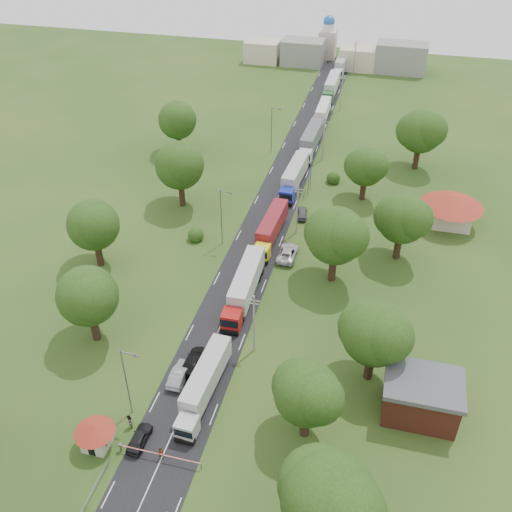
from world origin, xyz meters
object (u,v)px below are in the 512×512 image
(info_sign, at_px, (310,178))
(car_lane_mid, at_px, (180,374))
(car_lane_front, at_px, (139,438))
(pedestrian_near, at_px, (161,454))
(boom_barrier, at_px, (148,452))
(truck_0, at_px, (204,384))
(guard_booth, at_px, (95,433))

(info_sign, xyz_separation_m, car_lane_mid, (-7.18, -48.87, -2.19))
(car_lane_front, bearing_deg, pedestrian_near, 156.81)
(car_lane_mid, relative_size, pedestrian_near, 3.03)
(info_sign, bearing_deg, car_lane_front, -97.98)
(car_lane_front, distance_m, car_lane_mid, 9.68)
(car_lane_front, xyz_separation_m, car_lane_mid, (1.02, 9.63, 0.09))
(boom_barrier, relative_size, pedestrian_near, 5.69)
(car_lane_front, relative_size, pedestrian_near, 2.60)
(truck_0, height_order, car_lane_mid, truck_0)
(guard_booth, relative_size, pedestrian_near, 2.72)
(guard_booth, distance_m, car_lane_front, 4.69)
(guard_booth, distance_m, pedestrian_near, 7.37)
(car_lane_front, bearing_deg, info_sign, -98.03)
(boom_barrier, relative_size, car_lane_mid, 1.88)
(guard_booth, height_order, truck_0, truck_0)
(truck_0, relative_size, car_lane_front, 3.26)
(truck_0, distance_m, pedestrian_near, 9.43)
(info_sign, distance_m, pedestrian_near, 60.06)
(boom_barrier, xyz_separation_m, info_sign, (6.56, 60.00, 2.11))
(car_lane_front, relative_size, car_lane_mid, 0.86)
(car_lane_mid, bearing_deg, car_lane_front, 84.35)
(boom_barrier, height_order, truck_0, truck_0)
(car_lane_mid, bearing_deg, pedestrian_near, 100.90)
(info_sign, height_order, pedestrian_near, info_sign)
(boom_barrier, distance_m, guard_booth, 5.98)
(boom_barrier, xyz_separation_m, car_lane_mid, (-0.62, 11.13, -0.08))
(pedestrian_near, bearing_deg, guard_booth, 148.45)
(car_lane_front, bearing_deg, guard_booth, 19.62)
(car_lane_front, bearing_deg, boom_barrier, 137.55)
(info_sign, distance_m, truck_0, 50.73)
(guard_booth, relative_size, car_lane_front, 1.05)
(truck_0, xyz_separation_m, car_lane_front, (-4.73, -7.90, -1.29))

